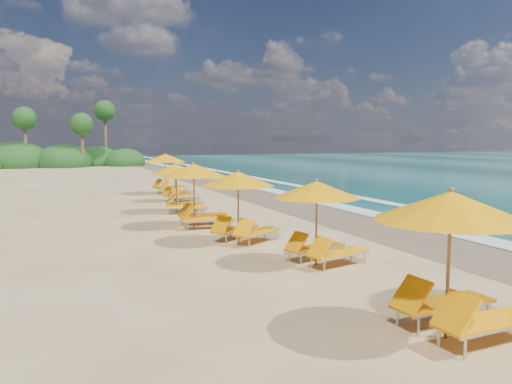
{
  "coord_description": "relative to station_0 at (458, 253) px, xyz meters",
  "views": [
    {
      "loc": [
        -7.48,
        -18.18,
        3.29
      ],
      "look_at": [
        0.0,
        0.0,
        1.2
      ],
      "focal_mm": 35.09,
      "sensor_mm": 36.0,
      "label": 1
    }
  ],
  "objects": [
    {
      "name": "station_6",
      "position": [
        0.37,
        23.42,
        -0.03
      ],
      "size": [
        3.08,
        2.98,
        2.48
      ],
      "rotation": [
        0.0,
        0.0,
        0.26
      ],
      "color": "olive",
      "rests_on": "ground"
    },
    {
      "name": "wet_sand",
      "position": [
        5.33,
        11.97,
        -1.41
      ],
      "size": [
        4.0,
        160.0,
        0.01
      ],
      "primitive_type": "cube",
      "color": "#86734F",
      "rests_on": "ground"
    },
    {
      "name": "station_4",
      "position": [
        -0.82,
        15.63,
        -0.17
      ],
      "size": [
        2.77,
        2.68,
        2.23
      ],
      "rotation": [
        0.0,
        0.0,
        -0.26
      ],
      "color": "olive",
      "rests_on": "ground"
    },
    {
      "name": "treeline",
      "position": [
        -8.61,
        57.49,
        -0.42
      ],
      "size": [
        25.8,
        8.8,
        9.74
      ],
      "color": "#163D14",
      "rests_on": "ground"
    },
    {
      "name": "ground",
      "position": [
        1.33,
        11.97,
        -1.42
      ],
      "size": [
        160.0,
        160.0,
        0.0
      ],
      "primitive_type": "plane",
      "color": "#D4B87D",
      "rests_on": "ground"
    },
    {
      "name": "station_2",
      "position": [
        -0.6,
        8.48,
        -0.1
      ],
      "size": [
        3.17,
        3.17,
        2.35
      ],
      "rotation": [
        0.0,
        0.0,
        0.55
      ],
      "color": "olive",
      "rests_on": "ground"
    },
    {
      "name": "station_1",
      "position": [
        0.35,
        5.1,
        -0.14
      ],
      "size": [
        2.81,
        2.71,
        2.28
      ],
      "rotation": [
        0.0,
        0.0,
        0.24
      ],
      "color": "olive",
      "rests_on": "ground"
    },
    {
      "name": "station_3",
      "position": [
        -1.08,
        11.69,
        -0.04
      ],
      "size": [
        2.8,
        2.64,
        2.45
      ],
      "rotation": [
        0.0,
        0.0,
        -0.1
      ],
      "color": "olive",
      "rests_on": "ground"
    },
    {
      "name": "station_0",
      "position": [
        0.0,
        0.0,
        0.0
      ],
      "size": [
        2.79,
        2.6,
        2.53
      ],
      "rotation": [
        0.0,
        0.0,
        0.05
      ],
      "color": "olive",
      "rests_on": "ground"
    },
    {
      "name": "surf_foam",
      "position": [
        8.03,
        11.97,
        -1.39
      ],
      "size": [
        4.0,
        160.0,
        0.01
      ],
      "color": "white",
      "rests_on": "ground"
    },
    {
      "name": "station_5",
      "position": [
        0.01,
        19.66,
        -0.27
      ],
      "size": [
        2.66,
        2.63,
        2.05
      ],
      "rotation": [
        0.0,
        0.0,
        0.39
      ],
      "color": "olive",
      "rests_on": "ground"
    }
  ]
}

